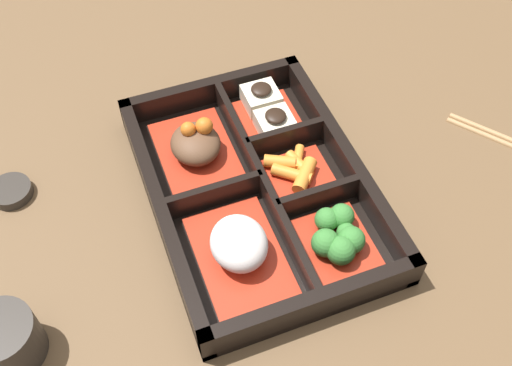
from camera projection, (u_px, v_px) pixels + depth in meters
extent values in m
plane|color=brown|center=(256.00, 196.00, 0.68)|extent=(3.00, 3.00, 0.00)
cube|color=black|center=(256.00, 194.00, 0.68)|extent=(0.33, 0.23, 0.01)
cube|color=black|center=(344.00, 159.00, 0.69)|extent=(0.33, 0.01, 0.04)
cube|color=black|center=(161.00, 214.00, 0.64)|extent=(0.33, 0.01, 0.04)
cube|color=black|center=(314.00, 306.00, 0.57)|extent=(0.01, 0.23, 0.04)
cube|color=black|center=(212.00, 93.00, 0.75)|extent=(0.01, 0.23, 0.04)
cube|color=black|center=(262.00, 184.00, 0.66)|extent=(0.30, 0.01, 0.04)
cube|color=black|center=(316.00, 201.00, 0.65)|extent=(0.01, 0.09, 0.04)
cube|color=black|center=(284.00, 141.00, 0.70)|extent=(0.01, 0.09, 0.04)
cube|color=black|center=(216.00, 197.00, 0.65)|extent=(0.01, 0.11, 0.04)
cube|color=#B22D19|center=(239.00, 256.00, 0.62)|extent=(0.13, 0.09, 0.01)
ellipsoid|color=silver|center=(239.00, 243.00, 0.60)|extent=(0.07, 0.06, 0.04)
cube|color=#B22D19|center=(197.00, 154.00, 0.70)|extent=(0.13, 0.09, 0.01)
ellipsoid|color=brown|center=(196.00, 144.00, 0.69)|extent=(0.06, 0.06, 0.03)
sphere|color=#D1661E|center=(204.00, 126.00, 0.68)|extent=(0.02, 0.02, 0.02)
sphere|color=#D1661E|center=(188.00, 129.00, 0.68)|extent=(0.02, 0.02, 0.02)
cube|color=#B22D19|center=(335.00, 243.00, 0.63)|extent=(0.08, 0.07, 0.01)
sphere|color=#387A33|center=(325.00, 243.00, 0.61)|extent=(0.03, 0.03, 0.03)
sphere|color=#387A33|center=(346.00, 233.00, 0.62)|extent=(0.02, 0.02, 0.02)
sphere|color=#387A33|center=(341.00, 250.00, 0.60)|extent=(0.03, 0.03, 0.03)
sphere|color=#387A33|center=(327.00, 220.00, 0.63)|extent=(0.03, 0.03, 0.03)
sphere|color=#387A33|center=(342.00, 216.00, 0.63)|extent=(0.03, 0.03, 0.03)
sphere|color=#387A33|center=(351.00, 240.00, 0.61)|extent=(0.03, 0.03, 0.03)
cube|color=#B22D19|center=(298.00, 175.00, 0.68)|extent=(0.07, 0.07, 0.01)
cylinder|color=orange|center=(299.00, 165.00, 0.68)|extent=(0.04, 0.02, 0.01)
cylinder|color=orange|center=(298.00, 158.00, 0.69)|extent=(0.03, 0.03, 0.01)
cylinder|color=orange|center=(305.00, 175.00, 0.67)|extent=(0.04, 0.04, 0.02)
cylinder|color=orange|center=(292.00, 175.00, 0.67)|extent=(0.04, 0.04, 0.01)
cylinder|color=orange|center=(280.00, 162.00, 0.68)|extent=(0.03, 0.04, 0.01)
cube|color=#B22D19|center=(268.00, 118.00, 0.74)|extent=(0.08, 0.07, 0.01)
cube|color=beige|center=(275.00, 124.00, 0.71)|extent=(0.04, 0.04, 0.02)
ellipsoid|color=black|center=(276.00, 116.00, 0.70)|extent=(0.03, 0.03, 0.01)
cube|color=beige|center=(261.00, 98.00, 0.74)|extent=(0.04, 0.04, 0.02)
ellipsoid|color=black|center=(261.00, 89.00, 0.73)|extent=(0.03, 0.03, 0.01)
cylinder|color=#2D2823|center=(6.00, 340.00, 0.55)|extent=(0.06, 0.06, 0.05)
cylinder|color=#2D2823|center=(11.00, 191.00, 0.68)|extent=(0.05, 0.05, 0.01)
cylinder|color=black|center=(10.00, 189.00, 0.67)|extent=(0.03, 0.03, 0.00)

